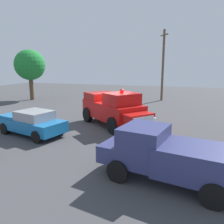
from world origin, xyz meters
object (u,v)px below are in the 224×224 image
at_px(parked_pickup, 168,155).
at_px(utility_pole, 163,65).
at_px(vintage_fire_truck, 114,108).
at_px(classic_hot_rod, 31,122).
at_px(lawn_chair_by_car, 133,135).
at_px(oak_tree_left, 30,65).

height_order(parked_pickup, utility_pole, utility_pole).
height_order(vintage_fire_truck, utility_pole, utility_pole).
bearing_deg(utility_pole, classic_hot_rod, -111.53).
bearing_deg(parked_pickup, utility_pole, 95.65).
bearing_deg(lawn_chair_by_car, parked_pickup, -58.84).
xyz_separation_m(vintage_fire_truck, oak_tree_left, (-12.64, 8.28, 2.81)).
height_order(classic_hot_rod, utility_pole, utility_pole).
bearing_deg(classic_hot_rod, lawn_chair_by_car, -1.05).
distance_m(vintage_fire_truck, oak_tree_left, 15.37).
height_order(lawn_chair_by_car, utility_pole, utility_pole).
xyz_separation_m(classic_hot_rod, lawn_chair_by_car, (6.14, -0.11, -0.16)).
xyz_separation_m(vintage_fire_truck, parked_pickup, (3.92, -6.49, -0.21)).
bearing_deg(parked_pickup, classic_hot_rod, 158.16).
bearing_deg(lawn_chair_by_car, classic_hot_rod, 178.95).
height_order(classic_hot_rod, oak_tree_left, oak_tree_left).
bearing_deg(lawn_chair_by_car, utility_pole, 89.95).
distance_m(lawn_chair_by_car, utility_pole, 16.10).
xyz_separation_m(lawn_chair_by_car, oak_tree_left, (-14.69, 11.66, 3.42)).
bearing_deg(parked_pickup, lawn_chair_by_car, 121.16).
xyz_separation_m(vintage_fire_truck, classic_hot_rod, (-4.09, -3.28, -0.45)).
xyz_separation_m(lawn_chair_by_car, utility_pole, (0.01, 15.71, 3.49)).
distance_m(parked_pickup, utility_pole, 19.16).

